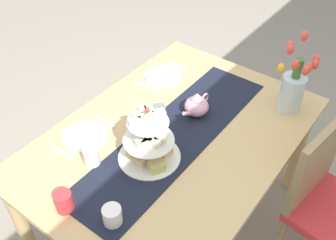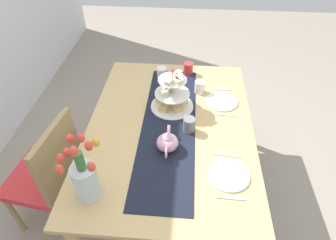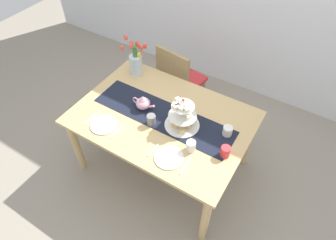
{
  "view_description": "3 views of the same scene",
  "coord_description": "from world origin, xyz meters",
  "px_view_note": "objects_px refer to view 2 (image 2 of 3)",
  "views": [
    {
      "loc": [
        1.16,
        0.84,
        2.1
      ],
      "look_at": [
        -0.03,
        -0.06,
        0.78
      ],
      "focal_mm": 41.58,
      "sensor_mm": 36.0,
      "label": 1
    },
    {
      "loc": [
        -1.36,
        -0.1,
        2.0
      ],
      "look_at": [
        -0.0,
        0.01,
        0.78
      ],
      "focal_mm": 30.47,
      "sensor_mm": 36.0,
      "label": 2
    },
    {
      "loc": [
        0.99,
        -1.51,
        2.62
      ],
      "look_at": [
        0.09,
        -0.05,
        0.78
      ],
      "focal_mm": 31.76,
      "sensor_mm": 36.0,
      "label": 3
    }
  ],
  "objects_px": {
    "fork_left": "(231,198)",
    "fork_right": "(223,115)",
    "knife_right": "(220,90)",
    "dinner_plate_right": "(222,101)",
    "tulip_vase": "(85,176)",
    "dinner_plate_left": "(229,175)",
    "dining_table": "(170,136)",
    "tiered_cake_stand": "(172,95)",
    "cream_jug": "(162,73)",
    "chair_left": "(49,173)",
    "mug_grey": "(189,125)",
    "mug_white_text": "(200,87)",
    "mug_orange": "(188,68)",
    "teapot": "(167,142)",
    "knife_left": "(227,155)"
  },
  "relations": [
    {
      "from": "tulip_vase",
      "to": "dinner_plate_left",
      "type": "distance_m",
      "value": 0.76
    },
    {
      "from": "knife_right",
      "to": "dinner_plate_right",
      "type": "bearing_deg",
      "value": 180.0
    },
    {
      "from": "tiered_cake_stand",
      "to": "fork_left",
      "type": "bearing_deg",
      "value": -153.7
    },
    {
      "from": "cream_jug",
      "to": "knife_right",
      "type": "height_order",
      "value": "cream_jug"
    },
    {
      "from": "knife_left",
      "to": "dinner_plate_right",
      "type": "bearing_deg",
      "value": 0.0
    },
    {
      "from": "fork_right",
      "to": "knife_right",
      "type": "bearing_deg",
      "value": 0.0
    },
    {
      "from": "tulip_vase",
      "to": "cream_jug",
      "type": "height_order",
      "value": "tulip_vase"
    },
    {
      "from": "chair_left",
      "to": "tulip_vase",
      "type": "relative_size",
      "value": 2.1
    },
    {
      "from": "chair_left",
      "to": "tiered_cake_stand",
      "type": "distance_m",
      "value": 0.96
    },
    {
      "from": "fork_right",
      "to": "dinner_plate_left",
      "type": "bearing_deg",
      "value": 180.0
    },
    {
      "from": "tiered_cake_stand",
      "to": "mug_grey",
      "type": "xyz_separation_m",
      "value": [
        -0.23,
        -0.13,
        -0.05
      ]
    },
    {
      "from": "tiered_cake_stand",
      "to": "tulip_vase",
      "type": "bearing_deg",
      "value": 153.48
    },
    {
      "from": "chair_left",
      "to": "teapot",
      "type": "height_order",
      "value": "chair_left"
    },
    {
      "from": "chair_left",
      "to": "mug_grey",
      "type": "xyz_separation_m",
      "value": [
        0.24,
        -0.89,
        0.28
      ]
    },
    {
      "from": "tulip_vase",
      "to": "dinner_plate_left",
      "type": "relative_size",
      "value": 1.89
    },
    {
      "from": "chair_left",
      "to": "dinner_plate_right",
      "type": "relative_size",
      "value": 3.96
    },
    {
      "from": "dining_table",
      "to": "knife_right",
      "type": "height_order",
      "value": "knife_right"
    },
    {
      "from": "teapot",
      "to": "tiered_cake_stand",
      "type": "bearing_deg",
      "value": 0.4
    },
    {
      "from": "tiered_cake_stand",
      "to": "fork_right",
      "type": "height_order",
      "value": "tiered_cake_stand"
    },
    {
      "from": "knife_left",
      "to": "dinner_plate_right",
      "type": "height_order",
      "value": "dinner_plate_right"
    },
    {
      "from": "cream_jug",
      "to": "knife_left",
      "type": "bearing_deg",
      "value": -149.97
    },
    {
      "from": "teapot",
      "to": "knife_right",
      "type": "distance_m",
      "value": 0.73
    },
    {
      "from": "fork_left",
      "to": "knife_left",
      "type": "distance_m",
      "value": 0.29
    },
    {
      "from": "cream_jug",
      "to": "mug_orange",
      "type": "height_order",
      "value": "mug_orange"
    },
    {
      "from": "dining_table",
      "to": "tulip_vase",
      "type": "distance_m",
      "value": 0.71
    },
    {
      "from": "cream_jug",
      "to": "dining_table",
      "type": "bearing_deg",
      "value": -169.29
    },
    {
      "from": "tulip_vase",
      "to": "cream_jug",
      "type": "xyz_separation_m",
      "value": [
        1.11,
        -0.27,
        -0.1
      ]
    },
    {
      "from": "teapot",
      "to": "mug_white_text",
      "type": "height_order",
      "value": "teapot"
    },
    {
      "from": "tiered_cake_stand",
      "to": "mug_orange",
      "type": "xyz_separation_m",
      "value": [
        0.44,
        -0.1,
        -0.05
      ]
    },
    {
      "from": "dinner_plate_left",
      "to": "mug_orange",
      "type": "relative_size",
      "value": 2.42
    },
    {
      "from": "tiered_cake_stand",
      "to": "tulip_vase",
      "type": "distance_m",
      "value": 0.84
    },
    {
      "from": "cream_jug",
      "to": "dinner_plate_left",
      "type": "distance_m",
      "value": 1.05
    },
    {
      "from": "dining_table",
      "to": "mug_white_text",
      "type": "xyz_separation_m",
      "value": [
        0.39,
        -0.19,
        0.14
      ]
    },
    {
      "from": "cream_jug",
      "to": "fork_right",
      "type": "xyz_separation_m",
      "value": [
        -0.43,
        -0.46,
        -0.04
      ]
    },
    {
      "from": "tiered_cake_stand",
      "to": "mug_white_text",
      "type": "distance_m",
      "value": 0.27
    },
    {
      "from": "chair_left",
      "to": "fork_left",
      "type": "height_order",
      "value": "chair_left"
    },
    {
      "from": "cream_jug",
      "to": "fork_left",
      "type": "xyz_separation_m",
      "value": [
        -1.08,
        -0.46,
        -0.04
      ]
    },
    {
      "from": "chair_left",
      "to": "knife_left",
      "type": "distance_m",
      "value": 1.14
    },
    {
      "from": "fork_right",
      "to": "mug_grey",
      "type": "xyz_separation_m",
      "value": [
        -0.17,
        0.23,
        0.05
      ]
    },
    {
      "from": "knife_right",
      "to": "fork_right",
      "type": "bearing_deg",
      "value": 180.0
    },
    {
      "from": "tiered_cake_stand",
      "to": "mug_orange",
      "type": "relative_size",
      "value": 3.2
    },
    {
      "from": "tulip_vase",
      "to": "fork_right",
      "type": "xyz_separation_m",
      "value": [
        0.68,
        -0.73,
        -0.14
      ]
    },
    {
      "from": "fork_left",
      "to": "dinner_plate_right",
      "type": "xyz_separation_m",
      "value": [
        0.8,
        0.0,
        0.0
      ]
    },
    {
      "from": "dining_table",
      "to": "cream_jug",
      "type": "bearing_deg",
      "value": 10.71
    },
    {
      "from": "knife_right",
      "to": "mug_grey",
      "type": "relative_size",
      "value": 1.79
    },
    {
      "from": "dining_table",
      "to": "tiered_cake_stand",
      "type": "bearing_deg",
      "value": 0.82
    },
    {
      "from": "mug_white_text",
      "to": "mug_grey",
      "type": "bearing_deg",
      "value": 170.71
    },
    {
      "from": "knife_right",
      "to": "mug_orange",
      "type": "bearing_deg",
      "value": 50.18
    },
    {
      "from": "knife_right",
      "to": "mug_white_text",
      "type": "distance_m",
      "value": 0.17
    },
    {
      "from": "fork_left",
      "to": "fork_right",
      "type": "distance_m",
      "value": 0.65
    }
  ]
}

